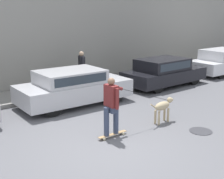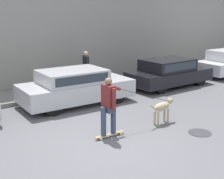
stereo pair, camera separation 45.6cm
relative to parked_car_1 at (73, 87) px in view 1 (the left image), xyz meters
The scene contains 10 objects.
ground_plane 3.98m from the parked_car_1, 108.01° to the right, with size 36.00×36.00×0.00m, color slate.
back_wall 3.85m from the parked_car_1, 111.67° to the left, with size 32.00×0.30×5.31m.
sidewalk_curb 2.36m from the parked_car_1, 122.07° to the left, with size 30.00×1.90×0.15m.
parked_car_1 is the anchor object (origin of this frame).
parked_car_2 4.81m from the parked_car_1, ahead, with size 4.06×1.80×1.26m.
parked_car_3 9.55m from the parked_car_1, ahead, with size 4.36×1.77×1.34m.
dog 3.55m from the parked_car_1, 70.87° to the right, with size 1.05×0.31×0.75m.
skateboarder 3.41m from the parked_car_1, 103.47° to the right, with size 2.72×0.60×1.67m.
pedestrian_with_bag 2.16m from the parked_car_1, 48.79° to the left, with size 0.36×0.70×1.54m.
manhole_cover 4.83m from the parked_car_1, 71.86° to the right, with size 0.65×0.65×0.01m.
Camera 1 is at (-4.47, -5.87, 3.38)m, focal length 50.00 mm.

